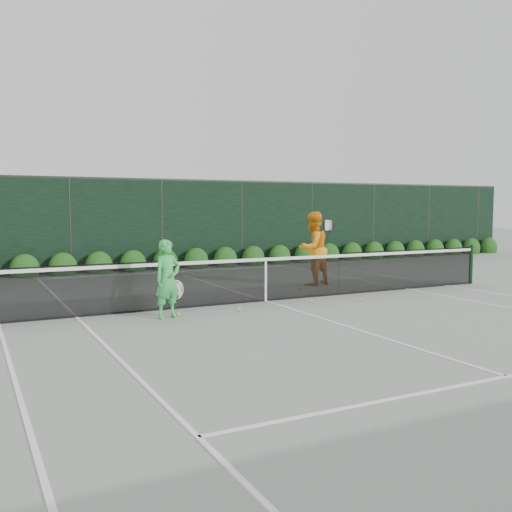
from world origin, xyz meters
name	(u,v)px	position (x,y,z in m)	size (l,w,h in m)	color
ground	(266,301)	(0.00, 0.00, 0.00)	(80.00, 80.00, 0.00)	gray
tennis_net	(265,278)	(-0.02, 0.00, 0.53)	(12.90, 0.10, 1.07)	#10321A
player_woman	(168,279)	(-2.57, -0.87, 0.75)	(0.67, 0.51, 1.50)	#38BF58
player_man	(313,249)	(2.38, 1.74, 0.99)	(1.12, 0.97, 1.98)	orange
court_lines	(266,301)	(0.00, 0.00, 0.01)	(11.03, 23.83, 0.01)	white
windscreen_fence	(336,240)	(0.00, -2.71, 1.51)	(32.00, 21.07, 3.06)	black
hedge_row	(166,263)	(0.00, 7.15, 0.23)	(31.66, 0.65, 0.94)	#103B10
tennis_balls	(282,302)	(0.18, -0.42, 0.03)	(4.28, 2.19, 0.07)	#C7D830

